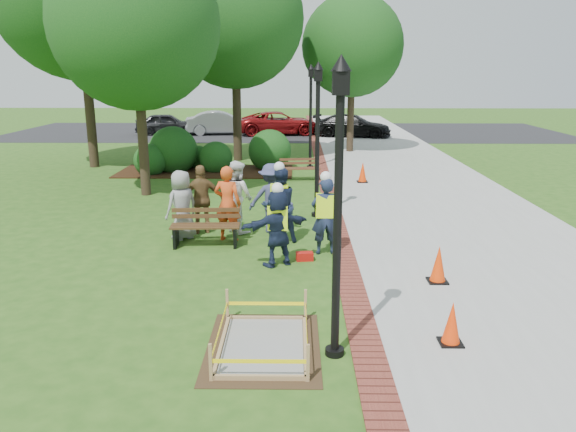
{
  "coord_description": "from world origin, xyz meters",
  "views": [
    {
      "loc": [
        0.68,
        -10.47,
        4.08
      ],
      "look_at": [
        0.5,
        1.2,
        1.0
      ],
      "focal_mm": 35.0,
      "sensor_mm": 36.0,
      "label": 1
    }
  ],
  "objects_px": {
    "hivis_worker_a": "(278,225)",
    "hivis_worker_c": "(279,203)",
    "hivis_worker_b": "(325,213)",
    "lamp_near": "(338,190)",
    "wet_concrete_pad": "(263,333)",
    "cone_front": "(452,324)",
    "bench_near": "(206,235)"
  },
  "relations": [
    {
      "from": "cone_front",
      "to": "hivis_worker_c",
      "type": "bearing_deg",
      "value": 118.21
    },
    {
      "from": "bench_near",
      "to": "hivis_worker_c",
      "type": "height_order",
      "value": "hivis_worker_c"
    },
    {
      "from": "hivis_worker_a",
      "to": "bench_near",
      "type": "bearing_deg",
      "value": 143.31
    },
    {
      "from": "cone_front",
      "to": "lamp_near",
      "type": "xyz_separation_m",
      "value": [
        -1.79,
        -0.34,
        2.14
      ]
    },
    {
      "from": "bench_near",
      "to": "cone_front",
      "type": "height_order",
      "value": "bench_near"
    },
    {
      "from": "bench_near",
      "to": "hivis_worker_c",
      "type": "relative_size",
      "value": 0.83
    },
    {
      "from": "lamp_near",
      "to": "hivis_worker_c",
      "type": "bearing_deg",
      "value": 100.08
    },
    {
      "from": "lamp_near",
      "to": "hivis_worker_a",
      "type": "relative_size",
      "value": 2.37
    },
    {
      "from": "hivis_worker_b",
      "to": "lamp_near",
      "type": "bearing_deg",
      "value": -90.91
    },
    {
      "from": "lamp_near",
      "to": "hivis_worker_b",
      "type": "xyz_separation_m",
      "value": [
        0.07,
        4.66,
        -1.54
      ]
    },
    {
      "from": "hivis_worker_b",
      "to": "hivis_worker_a",
      "type": "bearing_deg",
      "value": -142.62
    },
    {
      "from": "wet_concrete_pad",
      "to": "hivis_worker_a",
      "type": "bearing_deg",
      "value": 88.46
    },
    {
      "from": "lamp_near",
      "to": "hivis_worker_c",
      "type": "relative_size",
      "value": 2.16
    },
    {
      "from": "cone_front",
      "to": "hivis_worker_c",
      "type": "relative_size",
      "value": 0.35
    },
    {
      "from": "cone_front",
      "to": "hivis_worker_a",
      "type": "distance_m",
      "value": 4.51
    },
    {
      "from": "lamp_near",
      "to": "hivis_worker_a",
      "type": "bearing_deg",
      "value": 103.94
    },
    {
      "from": "lamp_near",
      "to": "hivis_worker_a",
      "type": "xyz_separation_m",
      "value": [
        -0.96,
        3.87,
        -1.58
      ]
    },
    {
      "from": "wet_concrete_pad",
      "to": "hivis_worker_a",
      "type": "height_order",
      "value": "hivis_worker_a"
    },
    {
      "from": "cone_front",
      "to": "hivis_worker_b",
      "type": "distance_m",
      "value": 4.69
    },
    {
      "from": "bench_near",
      "to": "wet_concrete_pad",
      "type": "bearing_deg",
      "value": -71.63
    },
    {
      "from": "hivis_worker_a",
      "to": "wet_concrete_pad",
      "type": "bearing_deg",
      "value": -91.54
    },
    {
      "from": "wet_concrete_pad",
      "to": "cone_front",
      "type": "height_order",
      "value": "cone_front"
    },
    {
      "from": "wet_concrete_pad",
      "to": "hivis_worker_a",
      "type": "xyz_separation_m",
      "value": [
        0.1,
        3.67,
        0.66
      ]
    },
    {
      "from": "lamp_near",
      "to": "hivis_worker_b",
      "type": "height_order",
      "value": "lamp_near"
    },
    {
      "from": "hivis_worker_b",
      "to": "hivis_worker_c",
      "type": "distance_m",
      "value": 1.34
    },
    {
      "from": "cone_front",
      "to": "hivis_worker_c",
      "type": "distance_m",
      "value": 5.88
    },
    {
      "from": "hivis_worker_a",
      "to": "hivis_worker_c",
      "type": "xyz_separation_m",
      "value": [
        -0.01,
        1.62,
        0.08
      ]
    },
    {
      "from": "wet_concrete_pad",
      "to": "hivis_worker_b",
      "type": "distance_m",
      "value": 4.66
    },
    {
      "from": "lamp_near",
      "to": "bench_near",
      "type": "bearing_deg",
      "value": 117.66
    },
    {
      "from": "cone_front",
      "to": "lamp_near",
      "type": "distance_m",
      "value": 2.81
    },
    {
      "from": "bench_near",
      "to": "lamp_near",
      "type": "bearing_deg",
      "value": -62.34
    },
    {
      "from": "bench_near",
      "to": "hivis_worker_c",
      "type": "xyz_separation_m",
      "value": [
        1.74,
        0.31,
        0.69
      ]
    }
  ]
}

